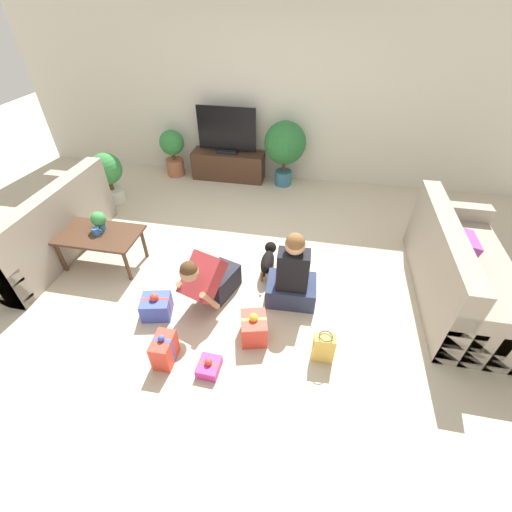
# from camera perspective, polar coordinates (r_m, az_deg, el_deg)

# --- Properties ---
(ground_plane) EXTENTS (16.00, 16.00, 0.00)m
(ground_plane) POSITION_cam_1_polar(r_m,az_deg,el_deg) (4.13, -3.18, -2.52)
(ground_plane) COLOR beige
(wall_back) EXTENTS (8.40, 0.06, 2.60)m
(wall_back) POSITION_cam_1_polar(r_m,az_deg,el_deg) (5.84, 2.95, 24.92)
(wall_back) COLOR beige
(wall_back) RESTS_ON ground_plane
(sofa_left) EXTENTS (0.85, 1.94, 0.88)m
(sofa_left) POSITION_cam_1_polar(r_m,az_deg,el_deg) (4.98, -31.85, 3.63)
(sofa_left) COLOR gray
(sofa_left) RESTS_ON ground_plane
(sofa_right) EXTENTS (0.85, 1.94, 0.88)m
(sofa_right) POSITION_cam_1_polar(r_m,az_deg,el_deg) (4.22, 30.89, -2.46)
(sofa_right) COLOR gray
(sofa_right) RESTS_ON ground_plane
(coffee_table) EXTENTS (0.96, 0.55, 0.45)m
(coffee_table) POSITION_cam_1_polar(r_m,az_deg,el_deg) (4.39, -24.70, 2.86)
(coffee_table) COLOR #472D1E
(coffee_table) RESTS_ON ground_plane
(tv_console) EXTENTS (1.21, 0.38, 0.47)m
(tv_console) POSITION_cam_1_polar(r_m,az_deg,el_deg) (6.09, -4.60, 14.82)
(tv_console) COLOR #472D1E
(tv_console) RESTS_ON ground_plane
(tv) EXTENTS (0.96, 0.20, 0.73)m
(tv) POSITION_cam_1_polar(r_m,az_deg,el_deg) (5.88, -4.90, 19.81)
(tv) COLOR black
(tv) RESTS_ON tv_console
(potted_plant_back_left) EXTENTS (0.41, 0.41, 0.79)m
(potted_plant_back_left) POSITION_cam_1_polar(r_m,az_deg,el_deg) (6.27, -13.71, 16.87)
(potted_plant_back_left) COLOR #A36042
(potted_plant_back_left) RESTS_ON ground_plane
(potted_plant_back_right) EXTENTS (0.66, 0.66, 1.05)m
(potted_plant_back_right) POSITION_cam_1_polar(r_m,az_deg,el_deg) (5.71, 4.84, 17.96)
(potted_plant_back_right) COLOR #336B84
(potted_plant_back_right) RESTS_ON ground_plane
(potted_plant_corner_left) EXTENTS (0.46, 0.46, 0.77)m
(potted_plant_corner_left) POSITION_cam_1_polar(r_m,az_deg,el_deg) (5.71, -23.48, 12.32)
(potted_plant_corner_left) COLOR beige
(potted_plant_corner_left) RESTS_ON ground_plane
(person_kneeling) EXTENTS (0.53, 0.79, 0.75)m
(person_kneeling) POSITION_cam_1_polar(r_m,az_deg,el_deg) (3.58, -7.81, -3.84)
(person_kneeling) COLOR #23232D
(person_kneeling) RESTS_ON ground_plane
(person_sitting) EXTENTS (0.54, 0.49, 0.91)m
(person_sitting) POSITION_cam_1_polar(r_m,az_deg,el_deg) (3.57, 6.05, -3.54)
(person_sitting) COLOR #283351
(person_sitting) RESTS_ON ground_plane
(dog) EXTENTS (0.15, 0.57, 0.30)m
(dog) POSITION_cam_1_polar(r_m,az_deg,el_deg) (3.99, 2.04, -0.48)
(dog) COLOR black
(dog) RESTS_ON ground_plane
(gift_box_a) EXTENTS (0.31, 0.34, 0.33)m
(gift_box_a) POSITION_cam_1_polar(r_m,az_deg,el_deg) (3.35, -0.37, -11.89)
(gift_box_a) COLOR red
(gift_box_a) RESTS_ON ground_plane
(gift_box_b) EXTENTS (0.20, 0.22, 0.16)m
(gift_box_b) POSITION_cam_1_polar(r_m,az_deg,el_deg) (3.23, -7.84, -17.78)
(gift_box_b) COLOR #CC3389
(gift_box_b) RESTS_ON ground_plane
(gift_box_c) EXTENTS (0.17, 0.27, 0.34)m
(gift_box_c) POSITION_cam_1_polar(r_m,az_deg,el_deg) (3.30, -15.02, -14.85)
(gift_box_c) COLOR red
(gift_box_c) RESTS_ON ground_plane
(gift_box_d) EXTENTS (0.34, 0.32, 0.29)m
(gift_box_d) POSITION_cam_1_polar(r_m,az_deg,el_deg) (3.71, -16.26, -8.04)
(gift_box_d) COLOR #3D51BC
(gift_box_d) RESTS_ON ground_plane
(gift_bag_a) EXTENTS (0.20, 0.13, 0.32)m
(gift_bag_a) POSITION_cam_1_polar(r_m,az_deg,el_deg) (3.25, 11.20, -14.76)
(gift_bag_a) COLOR #E5B74C
(gift_bag_a) RESTS_ON ground_plane
(mug) EXTENTS (0.12, 0.08, 0.09)m
(mug) POSITION_cam_1_polar(r_m,az_deg,el_deg) (4.32, -25.06, 3.75)
(mug) COLOR #386BAD
(mug) RESTS_ON coffee_table
(tabletop_plant) EXTENTS (0.17, 0.17, 0.22)m
(tabletop_plant) POSITION_cam_1_polar(r_m,az_deg,el_deg) (4.37, -24.74, 5.48)
(tabletop_plant) COLOR #336B84
(tabletop_plant) RESTS_ON coffee_table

